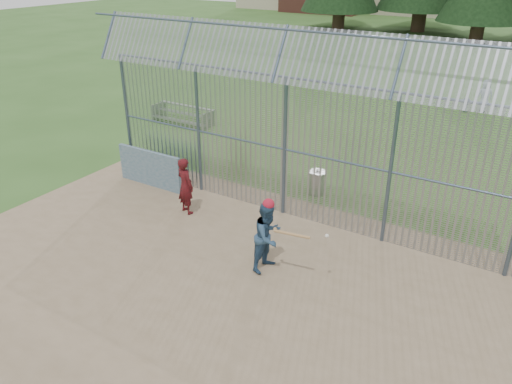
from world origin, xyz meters
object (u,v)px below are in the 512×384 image
Objects in this scene: batter at (268,236)px; onlooker at (185,186)px; trash_can at (317,182)px; bleacher at (183,114)px; dugout_wall at (150,168)px.

onlooker is (-3.48, 1.22, -0.02)m from batter.
trash_can is 8.94m from bleacher.
trash_can reaches higher than bleacher.
dugout_wall is 0.83× the size of bleacher.
onlooker reaches higher than dugout_wall.
trash_can is at bearing -113.09° from onlooker.
bleacher is (-8.25, 3.44, 0.03)m from trash_can.
onlooker is 4.20m from trash_can.
dugout_wall is 6.71m from bleacher.
bleacher is at bearing -33.11° from onlooker.
trash_can is (2.68, 3.20, -0.49)m from onlooker.
batter is at bearing -79.67° from trash_can.
batter reaches higher than dugout_wall.
onlooker is at bearing 78.15° from batter.
trash_can is at bearing 17.82° from batter.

